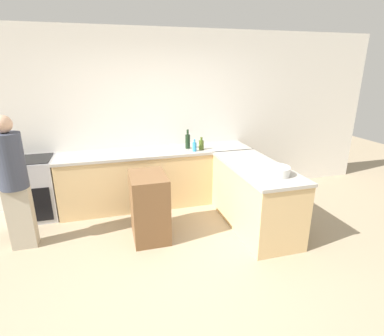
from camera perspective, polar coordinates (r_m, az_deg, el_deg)
name	(u,v)px	position (r m, az deg, el deg)	size (l,w,h in m)	color
ground_plane	(189,274)	(3.43, -0.65, -19.58)	(14.00, 14.00, 0.00)	tan
wall_back	(152,118)	(4.93, -7.56, 9.46)	(8.00, 0.06, 2.70)	white
counter_back	(158,177)	(4.84, -6.52, -1.78)	(3.00, 0.64, 0.89)	#D6B27A
counter_peninsula	(254,196)	(4.22, 11.81, -5.22)	(0.69, 1.60, 0.89)	#D6B27A
range_oven	(34,189)	(4.93, -27.94, -3.51)	(0.63, 0.59, 0.90)	#ADADB2
island_table	(149,207)	(3.90, -8.13, -7.29)	(0.45, 0.62, 0.86)	brown
mixing_bowl	(276,171)	(3.74, 15.65, -0.50)	(0.34, 0.34, 0.11)	white
wine_bottle_dark	(188,141)	(4.79, -0.83, 5.17)	(0.08, 0.08, 0.31)	black
dish_soap_bottle	(194,146)	(4.64, 0.48, 4.13)	(0.06, 0.06, 0.19)	#338CBF
olive_oil_bottle	(201,145)	(4.74, 1.78, 4.47)	(0.08, 0.08, 0.20)	#475B1E
person_by_range	(14,179)	(4.04, -30.86, -1.84)	(0.31, 0.31, 1.63)	#ADA38E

